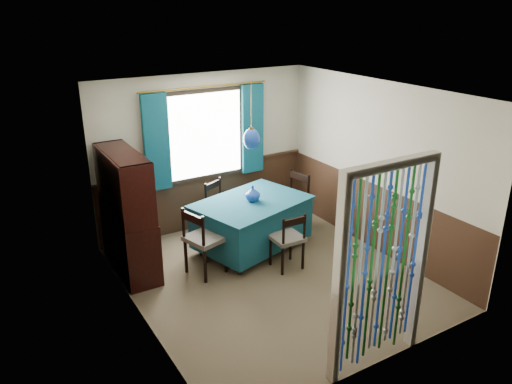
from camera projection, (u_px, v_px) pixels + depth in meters
floor at (272, 277)px, 6.76m from camera, size 4.00×4.00×0.00m
ceiling at (275, 92)px, 5.86m from camera, size 4.00×4.00×0.00m
wall_back at (205, 153)px, 7.91m from camera, size 3.60×0.00×3.60m
wall_front at (388, 256)px, 4.71m from camera, size 3.60×0.00×3.60m
wall_left at (135, 222)px, 5.44m from camera, size 0.00×4.00×4.00m
wall_right at (378, 168)px, 7.18m from camera, size 0.00×4.00×4.00m
wainscot_back at (207, 197)px, 8.16m from camera, size 3.60×0.00×3.60m
wainscot_front at (380, 322)px, 4.99m from camera, size 3.60×0.00×3.60m
wainscot_left at (142, 281)px, 5.72m from camera, size 0.00×4.00×4.00m
wainscot_right at (373, 216)px, 7.44m from camera, size 0.00×4.00×4.00m
window at (205, 135)px, 7.76m from camera, size 1.32×0.12×1.42m
doorway at (382, 272)px, 4.83m from camera, size 1.16×0.12×2.18m
dining_table at (252, 221)px, 7.38m from camera, size 1.85×1.50×0.78m
chair_near at (288, 239)px, 6.84m from camera, size 0.43×0.41×0.84m
chair_far at (221, 207)px, 7.87m from camera, size 0.57×0.56×0.88m
chair_left at (203, 239)px, 6.69m from camera, size 0.57×0.58×0.96m
chair_right at (291, 201)px, 7.97m from camera, size 0.52×0.54×0.97m
sideboard at (128, 231)px, 6.76m from camera, size 0.46×1.30×1.69m
pendant_lamp at (251, 139)px, 6.92m from camera, size 0.24×0.24×0.94m
vase_table at (253, 194)px, 7.23m from camera, size 0.26×0.26×0.21m
bowl_shelf at (135, 195)px, 6.36m from camera, size 0.25×0.25×0.06m
vase_sideboard at (122, 197)px, 6.94m from camera, size 0.24×0.24×0.20m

